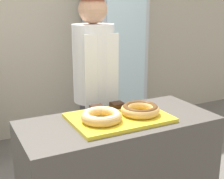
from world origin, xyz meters
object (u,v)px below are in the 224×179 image
at_px(beverage_fridge, 115,57).
at_px(brownie_back_left, 98,108).
at_px(baker_person, 94,90).
at_px(donut_chocolate_glaze, 140,109).
at_px(donut_light_glaze, 101,116).
at_px(brownie_back_right, 117,105).
at_px(serving_tray, 119,118).

bearing_deg(beverage_fridge, brownie_back_left, -121.29).
relative_size(baker_person, beverage_fridge, 0.88).
bearing_deg(donut_chocolate_glaze, brownie_back_left, 137.78).
distance_m(baker_person, beverage_fridge, 1.38).
xyz_separation_m(baker_person, beverage_fridge, (0.78, 1.13, 0.05)).
height_order(donut_chocolate_glaze, brownie_back_left, donut_chocolate_glaze).
bearing_deg(brownie_back_left, donut_chocolate_glaze, -42.22).
relative_size(donut_light_glaze, baker_person, 0.15).
relative_size(donut_light_glaze, donut_chocolate_glaze, 1.00).
xyz_separation_m(donut_chocolate_glaze, brownie_back_right, (-0.06, 0.20, -0.02)).
xyz_separation_m(brownie_back_left, baker_person, (0.18, 0.45, 0.00)).
bearing_deg(beverage_fridge, serving_tray, -116.80).
height_order(brownie_back_left, brownie_back_right, same).
relative_size(donut_light_glaze, brownie_back_right, 2.91).
bearing_deg(serving_tray, brownie_back_left, 114.98).
xyz_separation_m(donut_chocolate_glaze, baker_person, (-0.04, 0.65, -0.02)).
bearing_deg(donut_light_glaze, brownie_back_right, 42.22).
xyz_separation_m(donut_light_glaze, baker_person, (0.24, 0.65, -0.02)).
relative_size(brownie_back_left, brownie_back_right, 1.00).
distance_m(brownie_back_right, beverage_fridge, 1.77).
height_order(donut_chocolate_glaze, baker_person, baker_person).
bearing_deg(serving_tray, donut_chocolate_glaze, -13.10).
bearing_deg(serving_tray, baker_person, 80.95).
bearing_deg(donut_light_glaze, serving_tray, 13.10).
bearing_deg(donut_light_glaze, donut_chocolate_glaze, 0.00).
bearing_deg(donut_light_glaze, baker_person, 69.63).
bearing_deg(serving_tray, brownie_back_right, 65.02).
relative_size(donut_chocolate_glaze, beverage_fridge, 0.13).
height_order(donut_chocolate_glaze, brownie_back_right, donut_chocolate_glaze).
relative_size(donut_chocolate_glaze, baker_person, 0.15).
distance_m(donut_light_glaze, brownie_back_right, 0.30).
bearing_deg(donut_light_glaze, beverage_fridge, 60.06).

